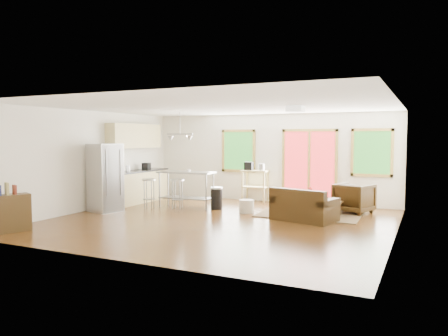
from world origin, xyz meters
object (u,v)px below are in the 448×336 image
at_px(loveseat, 303,208).
at_px(coffee_table, 323,203).
at_px(armchair, 354,197).
at_px(kitchen_cart, 254,175).
at_px(island, 186,183).
at_px(rug, 310,214).
at_px(refrigerator, 105,178).
at_px(ottoman, 296,202).

height_order(loveseat, coffee_table, loveseat).
relative_size(armchair, kitchen_cart, 0.71).
height_order(loveseat, kitchen_cart, kitchen_cart).
bearing_deg(island, rug, 5.88).
bearing_deg(refrigerator, ottoman, 42.06).
bearing_deg(ottoman, rug, -43.98).
relative_size(loveseat, refrigerator, 0.90).
bearing_deg(rug, armchair, 32.29).
xyz_separation_m(rug, refrigerator, (-4.89, -1.82, 0.86)).
relative_size(rug, coffee_table, 2.67).
relative_size(loveseat, ottoman, 2.42).
xyz_separation_m(coffee_table, island, (-3.67, -0.28, 0.36)).
bearing_deg(island, ottoman, 16.56).
xyz_separation_m(armchair, island, (-4.31, -0.95, 0.25)).
height_order(armchair, ottoman, armchair).
distance_m(loveseat, ottoman, 1.52).
xyz_separation_m(ottoman, refrigerator, (-4.38, -2.31, 0.66)).
bearing_deg(rug, coffee_table, -11.19).
bearing_deg(rug, ottoman, 136.02).
height_order(rug, ottoman, ottoman).
xyz_separation_m(coffee_table, refrigerator, (-5.21, -1.75, 0.56)).
relative_size(armchair, island, 0.53).
xyz_separation_m(rug, island, (-3.35, -0.34, 0.66)).
height_order(coffee_table, armchair, armchair).
relative_size(rug, armchair, 2.89).
bearing_deg(ottoman, island, -163.44).
height_order(armchair, island, island).
xyz_separation_m(rug, ottoman, (-0.52, 0.50, 0.20)).
height_order(loveseat, ottoman, loveseat).
height_order(loveseat, island, island).
xyz_separation_m(coffee_table, ottoman, (-0.84, 0.56, -0.09)).
distance_m(ottoman, island, 2.99).
relative_size(island, kitchen_cart, 1.34).
height_order(coffee_table, island, island).
bearing_deg(ottoman, kitchen_cart, 148.23).
bearing_deg(ottoman, coffee_table, -33.80).
bearing_deg(coffee_table, rug, 168.81).
height_order(rug, island, island).
relative_size(ottoman, island, 0.41).
height_order(ottoman, kitchen_cart, kitchen_cart).
height_order(coffee_table, ottoman, ottoman).
bearing_deg(coffee_table, kitchen_cart, 147.50).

